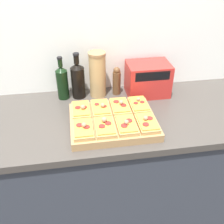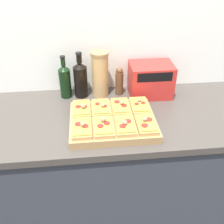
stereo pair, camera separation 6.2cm
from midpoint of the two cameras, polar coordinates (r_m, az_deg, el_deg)
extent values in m
cube|color=silver|center=(1.66, -5.40, 15.27)|extent=(6.00, 0.06, 2.50)
cube|color=#333842|center=(1.81, -3.11, -13.58)|extent=(2.60, 0.64, 0.89)
cube|color=#423D38|center=(1.50, -3.65, -1.40)|extent=(2.63, 0.67, 0.04)
cube|color=#A37A4C|center=(1.40, -1.08, -2.10)|extent=(0.45, 0.37, 0.04)
cube|color=tan|center=(1.44, -7.96, 0.33)|extent=(0.10, 0.16, 0.02)
cube|color=orange|center=(1.44, -8.01, 0.80)|extent=(0.09, 0.15, 0.01)
cylinder|color=maroon|center=(1.43, -8.73, 0.94)|extent=(0.03, 0.03, 0.00)
cylinder|color=maroon|center=(1.43, -7.33, 1.06)|extent=(0.03, 0.03, 0.00)
sphere|color=#937A5B|center=(1.41, -7.61, 1.06)|extent=(0.03, 0.03, 0.03)
cube|color=tan|center=(1.45, -3.70, 0.71)|extent=(0.10, 0.16, 0.02)
cube|color=orange|center=(1.44, -3.72, 1.17)|extent=(0.09, 0.15, 0.01)
cylinder|color=maroon|center=(1.45, -4.56, 1.69)|extent=(0.03, 0.03, 0.00)
cylinder|color=maroon|center=(1.43, -2.92, 1.25)|extent=(0.03, 0.03, 0.00)
sphere|color=#937A5B|center=(1.42, -3.32, 1.47)|extent=(0.02, 0.02, 0.02)
cube|color=tan|center=(1.46, 0.52, 1.07)|extent=(0.10, 0.16, 0.02)
cube|color=orange|center=(1.45, 0.52, 1.54)|extent=(0.09, 0.15, 0.01)
cylinder|color=maroon|center=(1.47, -0.31, 2.26)|extent=(0.03, 0.03, 0.00)
cylinder|color=maroon|center=(1.44, 1.29, 1.50)|extent=(0.03, 0.03, 0.00)
sphere|color=#937A5B|center=(1.44, 0.80, 2.10)|extent=(0.02, 0.02, 0.02)
cube|color=tan|center=(1.48, 4.66, 1.42)|extent=(0.10, 0.16, 0.02)
cube|color=orange|center=(1.47, 4.68, 1.88)|extent=(0.09, 0.15, 0.01)
cylinder|color=maroon|center=(1.46, 3.98, 1.94)|extent=(0.02, 0.02, 0.00)
cylinder|color=maroon|center=(1.47, 5.42, 2.18)|extent=(0.02, 0.02, 0.00)
sphere|color=#937A5B|center=(1.48, 4.54, 2.77)|extent=(0.02, 0.02, 0.02)
cube|color=tan|center=(1.30, -7.64, -3.84)|extent=(0.10, 0.16, 0.02)
cube|color=orange|center=(1.29, -7.69, -3.35)|extent=(0.09, 0.15, 0.01)
cylinder|color=maroon|center=(1.30, -8.48, -2.85)|extent=(0.03, 0.03, 0.00)
cylinder|color=maroon|center=(1.28, -6.94, -3.25)|extent=(0.03, 0.03, 0.00)
sphere|color=#937A5B|center=(1.28, -7.51, -2.83)|extent=(0.02, 0.02, 0.02)
cube|color=tan|center=(1.31, -2.91, -3.42)|extent=(0.10, 0.16, 0.02)
cube|color=orange|center=(1.30, -2.93, -2.92)|extent=(0.09, 0.15, 0.01)
cylinder|color=maroon|center=(1.28, -3.62, -3.12)|extent=(0.03, 0.03, 0.00)
cylinder|color=maroon|center=(1.30, -2.22, -2.48)|extent=(0.03, 0.03, 0.00)
sphere|color=#937A5B|center=(1.31, -2.95, -1.68)|extent=(0.03, 0.03, 0.03)
cube|color=tan|center=(1.32, 1.77, -2.97)|extent=(0.10, 0.16, 0.02)
cube|color=orange|center=(1.31, 1.78, -2.48)|extent=(0.09, 0.15, 0.01)
cylinder|color=maroon|center=(1.28, 1.27, -3.00)|extent=(0.03, 0.03, 0.00)
cylinder|color=maroon|center=(1.32, 2.38, -1.88)|extent=(0.03, 0.03, 0.00)
sphere|color=#937A5B|center=(1.29, 1.78, -2.23)|extent=(0.02, 0.02, 0.02)
cube|color=tan|center=(1.34, 6.32, -2.52)|extent=(0.10, 0.16, 0.02)
cube|color=orange|center=(1.33, 6.36, -2.04)|extent=(0.09, 0.15, 0.01)
cylinder|color=maroon|center=(1.30, 6.01, -2.71)|extent=(0.03, 0.03, 0.00)
cylinder|color=maroon|center=(1.34, 6.89, -1.37)|extent=(0.03, 0.03, 0.00)
sphere|color=#937A5B|center=(1.33, 5.99, -1.34)|extent=(0.02, 0.02, 0.02)
cylinder|color=black|center=(1.64, -11.77, 5.84)|extent=(0.07, 0.07, 0.18)
cone|color=black|center=(1.59, -12.21, 9.16)|extent=(0.07, 0.07, 0.03)
cylinder|color=black|center=(1.58, -12.37, 10.40)|extent=(0.03, 0.03, 0.05)
cylinder|color=black|center=(1.57, -12.50, 11.39)|extent=(0.03, 0.03, 0.01)
cylinder|color=black|center=(1.63, -8.47, 6.33)|extent=(0.08, 0.08, 0.19)
cone|color=black|center=(1.59, -8.81, 9.91)|extent=(0.08, 0.08, 0.03)
cylinder|color=black|center=(1.57, -8.93, 11.25)|extent=(0.03, 0.03, 0.05)
cylinder|color=black|center=(1.56, -9.04, 12.32)|extent=(0.04, 0.04, 0.01)
cylinder|color=tan|center=(1.62, -4.27, 7.81)|extent=(0.10, 0.10, 0.27)
cylinder|color=#937047|center=(1.56, -4.49, 12.50)|extent=(0.10, 0.10, 0.02)
cylinder|color=brown|center=(1.66, -0.07, 6.30)|extent=(0.05, 0.05, 0.15)
sphere|color=brown|center=(1.62, -0.07, 9.01)|extent=(0.04, 0.04, 0.04)
cube|color=red|center=(1.66, 6.71, 7.17)|extent=(0.26, 0.19, 0.21)
cube|color=black|center=(1.56, 7.70, 7.73)|extent=(0.21, 0.01, 0.06)
cube|color=black|center=(1.70, 11.43, 7.72)|extent=(0.02, 0.02, 0.02)
camera|label=1|loc=(0.03, -91.27, -0.85)|focal=42.00mm
camera|label=2|loc=(0.03, 88.73, 0.85)|focal=42.00mm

